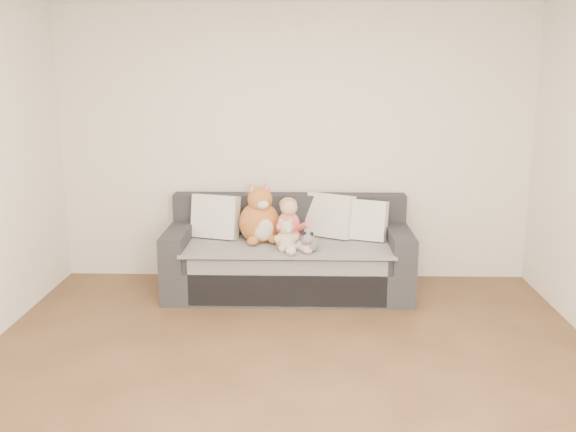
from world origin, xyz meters
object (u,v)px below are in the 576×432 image
object	(u,v)px
plush_cat	(260,219)
sippy_cup	(310,241)
toddler	(290,226)
teddy_bear	(286,237)
sofa	(289,258)

from	to	relation	value
plush_cat	sippy_cup	world-z (taller)	plush_cat
toddler	sippy_cup	bearing A→B (deg)	-21.98
teddy_bear	sippy_cup	xyz separation A→B (m)	(0.21, 0.10, -0.06)
sippy_cup	teddy_bear	bearing A→B (deg)	-154.36
toddler	sippy_cup	size ratio (longest dim) A/B	4.18
sofa	toddler	world-z (taller)	toddler
sofa	sippy_cup	xyz separation A→B (m)	(0.19, -0.21, 0.22)
sofa	teddy_bear	distance (m)	0.41
toddler	teddy_bear	world-z (taller)	toddler
toddler	sippy_cup	xyz separation A→B (m)	(0.18, -0.01, -0.13)
toddler	teddy_bear	distance (m)	0.13
sofa	plush_cat	world-z (taller)	plush_cat
sofa	sippy_cup	world-z (taller)	sofa
sofa	teddy_bear	xyz separation A→B (m)	(-0.01, -0.30, 0.28)
sofa	sippy_cup	distance (m)	0.36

